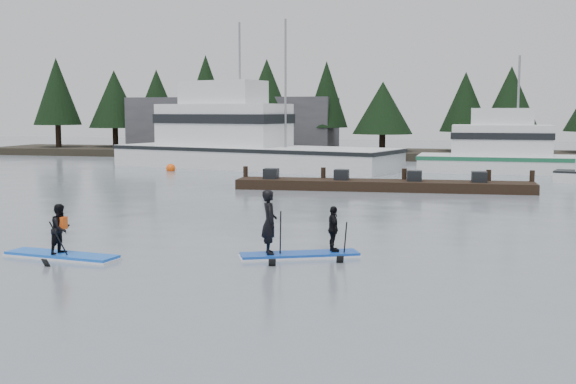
% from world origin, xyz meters
% --- Properties ---
extents(ground, '(160.00, 160.00, 0.00)m').
position_xyz_m(ground, '(0.00, 0.00, 0.00)').
color(ground, slate).
rests_on(ground, ground).
extents(far_shore, '(70.00, 8.00, 0.60)m').
position_xyz_m(far_shore, '(0.00, 42.00, 0.30)').
color(far_shore, '#2D281E').
rests_on(far_shore, ground).
extents(treeline, '(60.00, 4.00, 8.00)m').
position_xyz_m(treeline, '(0.00, 42.00, 0.00)').
color(treeline, black).
rests_on(treeline, ground).
extents(waterfront_building, '(18.00, 6.00, 5.00)m').
position_xyz_m(waterfront_building, '(-14.00, 44.00, 2.50)').
color(waterfront_building, '#4C4C51').
rests_on(waterfront_building, ground).
extents(fishing_boat_large, '(20.42, 10.75, 10.88)m').
position_xyz_m(fishing_boat_large, '(-8.58, 29.45, 0.84)').
color(fishing_boat_large, white).
rests_on(fishing_boat_large, ground).
extents(fishing_boat_medium, '(13.39, 4.18, 8.07)m').
position_xyz_m(fishing_boat_medium, '(9.29, 29.70, 0.56)').
color(fishing_boat_medium, white).
rests_on(fishing_boat_medium, ground).
extents(floating_dock, '(14.27, 2.62, 0.47)m').
position_xyz_m(floating_dock, '(1.99, 17.38, 0.24)').
color(floating_dock, black).
rests_on(floating_dock, ground).
extents(buoy_a, '(0.60, 0.60, 0.60)m').
position_xyz_m(buoy_a, '(-12.35, 25.57, 0.00)').
color(buoy_a, '#F5510C').
rests_on(buoy_a, ground).
extents(buoy_c, '(0.58, 0.58, 0.58)m').
position_xyz_m(buoy_c, '(11.47, 26.18, 0.00)').
color(buoy_c, '#F5510C').
rests_on(buoy_c, ground).
extents(paddleboard_solo, '(3.19, 1.28, 1.86)m').
position_xyz_m(paddleboard_solo, '(-4.44, -0.75, 0.49)').
color(paddleboard_solo, blue).
rests_on(paddleboard_solo, ground).
extents(paddleboard_duo, '(3.12, 1.89, 2.27)m').
position_xyz_m(paddleboard_duo, '(1.45, 0.75, 0.64)').
color(paddleboard_duo, '#1243B0').
rests_on(paddleboard_duo, ground).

